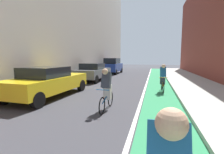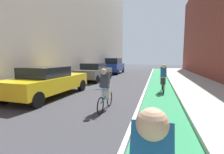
{
  "view_description": "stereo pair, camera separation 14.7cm",
  "coord_description": "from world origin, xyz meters",
  "px_view_note": "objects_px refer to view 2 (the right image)",
  "views": [
    {
      "loc": [
        2.53,
        2.95,
        1.95
      ],
      "look_at": [
        0.31,
        11.5,
        0.93
      ],
      "focal_mm": 26.05,
      "sensor_mm": 36.0,
      "label": 1
    },
    {
      "loc": [
        2.67,
        2.98,
        1.95
      ],
      "look_at": [
        0.31,
        11.5,
        0.93
      ],
      "focal_mm": 26.05,
      "sensor_mm": 36.0,
      "label": 2
    }
  ],
  "objects_px": {
    "parked_sedan_yellow_cab": "(48,81)",
    "cyclist_mid": "(105,89)",
    "parked_sedan_gray": "(94,72)",
    "parked_suv_blue": "(114,66)",
    "cyclist_trailing": "(163,78)"
  },
  "relations": [
    {
      "from": "parked_sedan_gray",
      "to": "parked_suv_blue",
      "type": "bearing_deg",
      "value": 89.99
    },
    {
      "from": "parked_suv_blue",
      "to": "cyclist_trailing",
      "type": "distance_m",
      "value": 11.91
    },
    {
      "from": "parked_sedan_yellow_cab",
      "to": "cyclist_mid",
      "type": "distance_m",
      "value": 3.71
    },
    {
      "from": "parked_sedan_yellow_cab",
      "to": "parked_suv_blue",
      "type": "relative_size",
      "value": 1.08
    },
    {
      "from": "parked_sedan_yellow_cab",
      "to": "cyclist_mid",
      "type": "xyz_separation_m",
      "value": [
        3.47,
        -1.29,
        0.02
      ]
    },
    {
      "from": "parked_sedan_yellow_cab",
      "to": "parked_sedan_gray",
      "type": "height_order",
      "value": "same"
    },
    {
      "from": "parked_sedan_yellow_cab",
      "to": "cyclist_trailing",
      "type": "relative_size",
      "value": 2.76
    },
    {
      "from": "parked_suv_blue",
      "to": "cyclist_trailing",
      "type": "bearing_deg",
      "value": -61.5
    },
    {
      "from": "parked_suv_blue",
      "to": "cyclist_trailing",
      "type": "height_order",
      "value": "parked_suv_blue"
    },
    {
      "from": "parked_sedan_yellow_cab",
      "to": "cyclist_trailing",
      "type": "distance_m",
      "value": 6.32
    },
    {
      "from": "parked_sedan_yellow_cab",
      "to": "cyclist_mid",
      "type": "relative_size",
      "value": 2.87
    },
    {
      "from": "cyclist_trailing",
      "to": "parked_sedan_gray",
      "type": "bearing_deg",
      "value": 148.01
    },
    {
      "from": "parked_sedan_gray",
      "to": "cyclist_mid",
      "type": "distance_m",
      "value": 8.37
    },
    {
      "from": "parked_sedan_yellow_cab",
      "to": "parked_sedan_gray",
      "type": "xyz_separation_m",
      "value": [
        0.0,
        6.32,
        -0.0
      ]
    },
    {
      "from": "parked_sedan_yellow_cab",
      "to": "parked_sedan_gray",
      "type": "distance_m",
      "value": 6.32
    }
  ]
}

